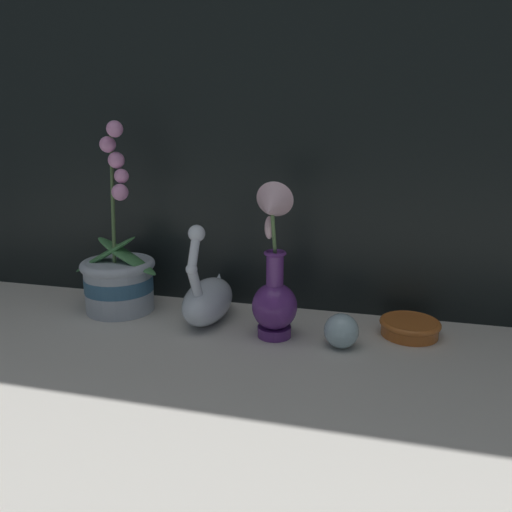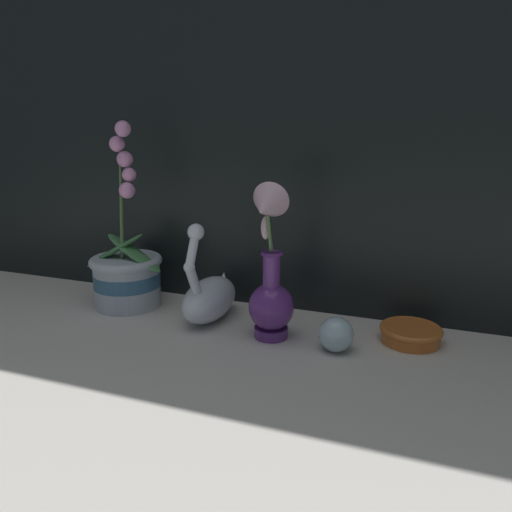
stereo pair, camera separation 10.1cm
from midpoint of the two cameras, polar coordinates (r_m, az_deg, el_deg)
The scene contains 7 objects.
ground_plane at distance 0.97m, azimuth -5.45°, elevation -10.24°, with size 2.80×2.80×0.00m, color beige.
window_backdrop at distance 1.12m, azimuth -1.71°, elevation 24.63°, with size 2.80×0.03×1.20m.
orchid_potted_plant at distance 1.17m, azimuth -17.85°, elevation -2.20°, with size 0.21×0.16×0.42m.
swan_figurine at distance 1.07m, azimuth -8.25°, elevation -4.76°, with size 0.09×0.20×0.22m.
blue_vase at distance 0.96m, azimuth -0.99°, elevation -3.04°, with size 0.09×0.12×0.31m.
glass_sphere at distance 0.95m, azimuth 6.71°, elevation -8.55°, with size 0.07×0.07×0.07m.
amber_dish at distance 1.03m, azimuth 14.50°, elevation -7.86°, with size 0.12×0.12×0.03m.
Camera 1 is at (0.25, -0.84, 0.41)m, focal length 35.00 mm.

